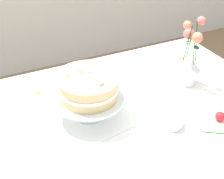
# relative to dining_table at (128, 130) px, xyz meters

# --- Properties ---
(dining_table) EXTENTS (1.40, 1.00, 0.74)m
(dining_table) POSITION_rel_dining_table_xyz_m (0.00, 0.00, 0.00)
(dining_table) COLOR white
(dining_table) RESTS_ON ground
(linen_napkin) EXTENTS (0.37, 0.37, 0.00)m
(linen_napkin) POSITION_rel_dining_table_xyz_m (-0.16, 0.05, 0.09)
(linen_napkin) COLOR white
(linen_napkin) RESTS_ON dining_table
(cake_stand) EXTENTS (0.29, 0.29, 0.10)m
(cake_stand) POSITION_rel_dining_table_xyz_m (-0.16, 0.05, 0.17)
(cake_stand) COLOR silver
(cake_stand) RESTS_ON linen_napkin
(layer_cake) EXTENTS (0.24, 0.24, 0.12)m
(layer_cake) POSITION_rel_dining_table_xyz_m (-0.16, 0.05, 0.25)
(layer_cake) COLOR beige
(layer_cake) RESTS_ON cake_stand
(flower_vase) EXTENTS (0.11, 0.12, 0.34)m
(flower_vase) POSITION_rel_dining_table_xyz_m (0.37, 0.09, 0.22)
(flower_vase) COLOR silver
(flower_vase) RESTS_ON dining_table
(teacup) EXTENTS (0.13, 0.13, 0.06)m
(teacup) POSITION_rel_dining_table_xyz_m (0.11, -0.17, 0.12)
(teacup) COLOR white
(teacup) RESTS_ON dining_table
(fallen_rose) EXTENTS (0.14, 0.14, 0.04)m
(fallen_rose) POSITION_rel_dining_table_xyz_m (0.31, -0.21, 0.11)
(fallen_rose) COLOR #2D6028
(fallen_rose) RESTS_ON dining_table
(loose_petal_0) EXTENTS (0.05, 0.04, 0.00)m
(loose_petal_0) POSITION_rel_dining_table_xyz_m (0.50, 0.32, 0.09)
(loose_petal_0) COLOR #E56B51
(loose_petal_0) RESTS_ON dining_table
(loose_petal_1) EXTENTS (0.05, 0.04, 0.00)m
(loose_petal_1) POSITION_rel_dining_table_xyz_m (-0.10, 0.30, 0.09)
(loose_petal_1) COLOR orange
(loose_petal_1) RESTS_ON dining_table
(loose_petal_2) EXTENTS (0.03, 0.04, 0.01)m
(loose_petal_2) POSITION_rel_dining_table_xyz_m (-0.31, 0.32, 0.09)
(loose_petal_2) COLOR orange
(loose_petal_2) RESTS_ON dining_table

